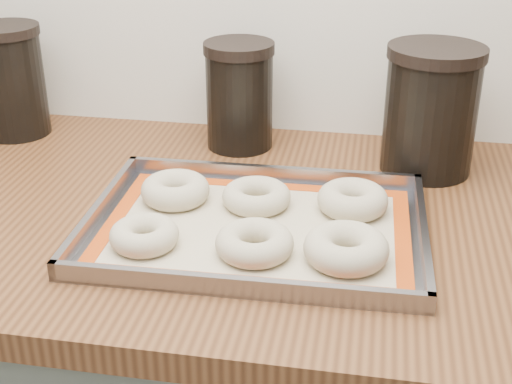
% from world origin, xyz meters
% --- Properties ---
extents(countertop, '(3.06, 0.68, 0.04)m').
position_xyz_m(countertop, '(0.00, 1.68, 0.88)').
color(countertop, brown).
rests_on(countertop, cabinet).
extents(baking_tray, '(0.47, 0.34, 0.03)m').
position_xyz_m(baking_tray, '(0.03, 1.61, 0.91)').
color(baking_tray, gray).
rests_on(baking_tray, countertop).
extents(baking_mat, '(0.43, 0.30, 0.00)m').
position_xyz_m(baking_mat, '(0.03, 1.61, 0.90)').
color(baking_mat, '#C6B793').
rests_on(baking_mat, baking_tray).
extents(bagel_front_left, '(0.12, 0.12, 0.03)m').
position_xyz_m(bagel_front_left, '(-0.11, 1.54, 0.92)').
color(bagel_front_left, '#C0B395').
rests_on(bagel_front_left, baking_mat).
extents(bagel_front_mid, '(0.13, 0.13, 0.03)m').
position_xyz_m(bagel_front_mid, '(0.04, 1.54, 0.92)').
color(bagel_front_mid, '#C0B395').
rests_on(bagel_front_mid, baking_mat).
extents(bagel_front_right, '(0.12, 0.12, 0.04)m').
position_xyz_m(bagel_front_right, '(0.16, 1.54, 0.92)').
color(bagel_front_right, '#C0B395').
rests_on(bagel_front_right, baking_mat).
extents(bagel_back_left, '(0.12, 0.12, 0.04)m').
position_xyz_m(bagel_back_left, '(-0.10, 1.67, 0.92)').
color(bagel_back_left, '#C0B395').
rests_on(bagel_back_left, baking_mat).
extents(bagel_back_mid, '(0.12, 0.12, 0.03)m').
position_xyz_m(bagel_back_mid, '(0.02, 1.67, 0.92)').
color(bagel_back_mid, '#C0B395').
rests_on(bagel_back_mid, baking_mat).
extents(bagel_back_right, '(0.13, 0.13, 0.04)m').
position_xyz_m(bagel_back_right, '(0.16, 1.68, 0.92)').
color(bagel_back_right, '#C0B395').
rests_on(bagel_back_right, baking_mat).
extents(canister_left, '(0.12, 0.12, 0.20)m').
position_xyz_m(canister_left, '(-0.47, 1.90, 1.00)').
color(canister_left, black).
rests_on(canister_left, countertop).
extents(canister_mid, '(0.12, 0.12, 0.18)m').
position_xyz_m(canister_mid, '(-0.05, 1.91, 0.99)').
color(canister_mid, black).
rests_on(canister_mid, countertop).
extents(canister_right, '(0.15, 0.15, 0.20)m').
position_xyz_m(canister_right, '(0.27, 1.86, 1.00)').
color(canister_right, black).
rests_on(canister_right, countertop).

